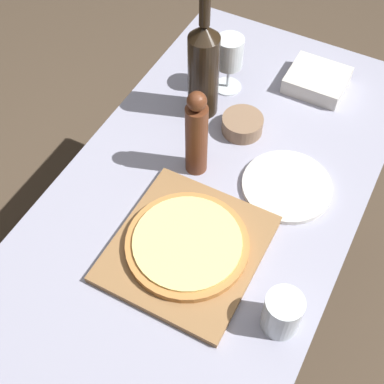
{
  "coord_description": "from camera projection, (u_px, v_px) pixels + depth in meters",
  "views": [
    {
      "loc": [
        0.34,
        -0.7,
        1.86
      ],
      "look_at": [
        -0.02,
        -0.03,
        0.84
      ],
      "focal_mm": 50.0,
      "sensor_mm": 36.0,
      "label": 1
    }
  ],
  "objects": [
    {
      "name": "dinner_plate",
      "position": [
        287.0,
        186.0,
        1.35
      ],
      "size": [
        0.23,
        0.23,
        0.01
      ],
      "color": "silver",
      "rests_on": "dining_table"
    },
    {
      "name": "wine_bottle",
      "position": [
        203.0,
        69.0,
        1.4
      ],
      "size": [
        0.08,
        0.08,
        0.37
      ],
      "color": "black",
      "rests_on": "dining_table"
    },
    {
      "name": "small_bowl",
      "position": [
        242.0,
        124.0,
        1.45
      ],
      "size": [
        0.11,
        0.11,
        0.05
      ],
      "color": "#84664C",
      "rests_on": "dining_table"
    },
    {
      "name": "food_container",
      "position": [
        317.0,
        80.0,
        1.56
      ],
      "size": [
        0.17,
        0.15,
        0.05
      ],
      "color": "beige",
      "rests_on": "dining_table"
    },
    {
      "name": "pepper_mill",
      "position": [
        196.0,
        135.0,
        1.29
      ],
      "size": [
        0.06,
        0.06,
        0.26
      ],
      "color": "#5B2D19",
      "rests_on": "dining_table"
    },
    {
      "name": "cutting_board",
      "position": [
        187.0,
        248.0,
        1.24
      ],
      "size": [
        0.33,
        0.36,
        0.02
      ],
      "color": "olive",
      "rests_on": "dining_table"
    },
    {
      "name": "pizza",
      "position": [
        187.0,
        244.0,
        1.22
      ],
      "size": [
        0.29,
        0.29,
        0.02
      ],
      "color": "#BC7A3D",
      "rests_on": "cutting_board"
    },
    {
      "name": "wine_glass",
      "position": [
        230.0,
        55.0,
        1.48
      ],
      "size": [
        0.08,
        0.08,
        0.17
      ],
      "color": "silver",
      "rests_on": "dining_table"
    },
    {
      "name": "drinking_tumbler",
      "position": [
        282.0,
        313.0,
        1.1
      ],
      "size": [
        0.08,
        0.08,
        0.1
      ],
      "color": "silver",
      "rests_on": "dining_table"
    },
    {
      "name": "ground_plane",
      "position": [
        200.0,
        324.0,
        1.96
      ],
      "size": [
        12.0,
        12.0,
        0.0
      ],
      "primitive_type": "plane",
      "color": "#4C3D2D"
    },
    {
      "name": "dining_table",
      "position": [
        203.0,
        224.0,
        1.42
      ],
      "size": [
        0.73,
        1.45,
        0.78
      ],
      "color": "#9393A8",
      "rests_on": "ground_plane"
    }
  ]
}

